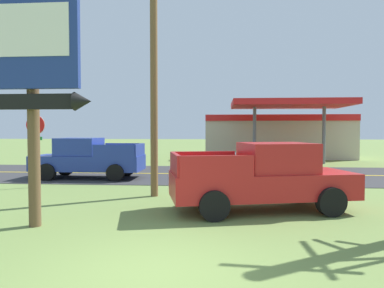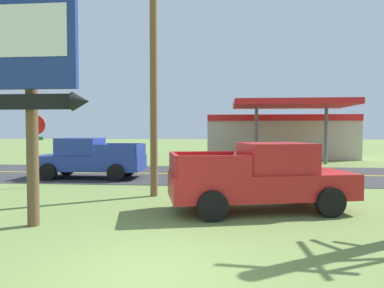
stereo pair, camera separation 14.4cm
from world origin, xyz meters
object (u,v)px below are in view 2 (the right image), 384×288
car_white_near_lane (262,156)px  stop_sign (37,138)px  utility_pole (153,46)px  pickup_red_parked_on_lawn (262,177)px  gas_station (278,135)px  pickup_blue_on_road (88,158)px  motel_sign (31,68)px

car_white_near_lane → stop_sign: bearing=-145.2°
utility_pole → pickup_red_parked_on_lawn: 5.93m
gas_station → pickup_blue_on_road: size_ratio=2.31×
pickup_blue_on_road → gas_station: bearing=51.7°
gas_station → car_white_near_lane: 10.61m
utility_pole → gas_station: size_ratio=0.83×
utility_pole → pickup_blue_on_road: utility_pole is taller
motel_sign → car_white_near_lane: size_ratio=1.37×
stop_sign → car_white_near_lane: stop_sign is taller
motel_sign → pickup_blue_on_road: motel_sign is taller
gas_station → pickup_blue_on_road: (-11.27, -14.25, -0.98)m
motel_sign → stop_sign: (-3.06, 5.71, -1.77)m
stop_sign → pickup_blue_on_road: 3.20m
pickup_red_parked_on_lawn → stop_sign: bearing=158.5°
car_white_near_lane → utility_pole: bearing=-119.3°
utility_pole → gas_station: bearing=68.9°
gas_station → pickup_red_parked_on_lawn: gas_station is taller
gas_station → pickup_red_parked_on_lawn: size_ratio=2.18×
utility_pole → car_white_near_lane: (4.66, 8.31, -4.44)m
pickup_red_parked_on_lawn → utility_pole: bearing=151.3°
stop_sign → gas_station: size_ratio=0.25×
car_white_near_lane → motel_sign: bearing=-118.3°
motel_sign → utility_pole: bearing=63.6°
gas_station → pickup_red_parked_on_lawn: 20.86m
stop_sign → pickup_red_parked_on_lawn: size_ratio=0.54×
gas_station → car_white_near_lane: bearing=-103.8°
motel_sign → car_white_near_lane: 14.54m
stop_sign → gas_station: gas_station is taller
pickup_blue_on_road → car_white_near_lane: pickup_blue_on_road is taller
stop_sign → car_white_near_lane: 12.01m
pickup_red_parked_on_lawn → gas_station: bearing=80.0°
motel_sign → utility_pole: 4.94m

